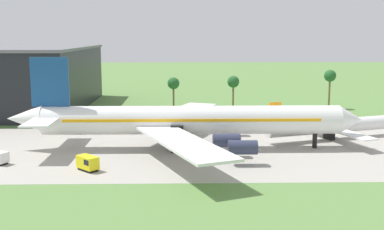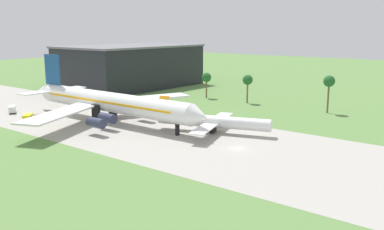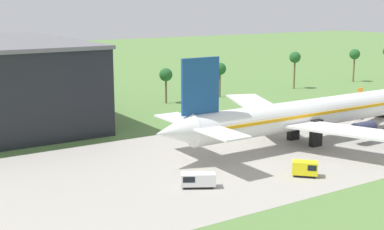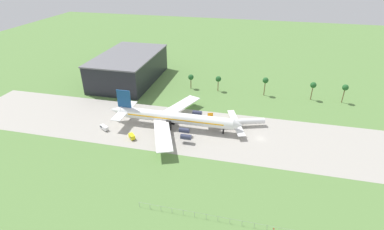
{
  "view_description": "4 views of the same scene",
  "coord_description": "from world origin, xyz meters",
  "views": [
    {
      "loc": [
        -44.66,
        -92.46,
        22.42
      ],
      "look_at": [
        -42.62,
        0.69,
        6.79
      ],
      "focal_mm": 45.0,
      "sensor_mm": 36.0,
      "label": 1
    },
    {
      "loc": [
        49.01,
        -78.21,
        26.34
      ],
      "look_at": [
        -13.44,
        0.69,
        5.79
      ],
      "focal_mm": 40.0,
      "sensor_mm": 36.0,
      "label": 2
    },
    {
      "loc": [
        -119.27,
        -72.9,
        27.0
      ],
      "look_at": [
        -71.81,
        0.69,
        8.59
      ],
      "focal_mm": 50.0,
      "sensor_mm": 36.0,
      "label": 3
    },
    {
      "loc": [
        -3.92,
        -126.38,
        78.89
      ],
      "look_at": [
        -35.16,
        5.0,
        6.0
      ],
      "focal_mm": 28.0,
      "sensor_mm": 36.0,
      "label": 4
    }
  ],
  "objects": [
    {
      "name": "terminal_building",
      "position": [
        -92.3,
        56.17,
        9.38
      ],
      "size": [
        36.72,
        61.2,
        18.72
      ],
      "color": "black",
      "rests_on": "ground_plane"
    },
    {
      "name": "regional_aircraft",
      "position": [
        -12.94,
        8.51,
        2.89
      ],
      "size": [
        29.21,
        26.58,
        8.77
      ],
      "color": "white",
      "rests_on": "ground_plane"
    },
    {
      "name": "ground_plane",
      "position": [
        0.0,
        0.0,
        0.0
      ],
      "size": [
        600.0,
        600.0,
        0.0
      ],
      "primitive_type": "plane",
      "color": "#5B8442"
    },
    {
      "name": "taxiway_strip",
      "position": [
        0.0,
        0.0,
        0.01
      ],
      "size": [
        320.0,
        44.0,
        0.02
      ],
      "color": "#A8A399",
      "rests_on": "ground_plane"
    },
    {
      "name": "jet_airliner",
      "position": [
        -43.93,
        0.69,
        5.72
      ],
      "size": [
        69.88,
        60.05,
        18.14
      ],
      "color": "white",
      "rests_on": "ground_plane"
    },
    {
      "name": "baggage_tug",
      "position": [
        -77.61,
        -9.67,
        1.22
      ],
      "size": [
        5.43,
        4.32,
        2.24
      ],
      "color": "black",
      "rests_on": "ground_plane"
    },
    {
      "name": "no_stopping_sign",
      "position": [
        6.06,
        -55.31,
        1.05
      ],
      "size": [
        0.44,
        0.08,
        1.68
      ],
      "color": "gray",
      "rests_on": "ground_plane"
    },
    {
      "name": "fuel_truck",
      "position": [
        -60.25,
        -14.65,
        1.34
      ],
      "size": [
        4.21,
        4.22,
        2.49
      ],
      "color": "black",
      "rests_on": "ground_plane"
    },
    {
      "name": "perimeter_fence",
      "position": [
        0.0,
        -55.0,
        1.45
      ],
      "size": [
        80.1,
        0.1,
        2.1
      ],
      "color": "gray",
      "rests_on": "ground_plane"
    },
    {
      "name": "palm_tree_row",
      "position": [
        -0.04,
        52.12,
        8.88
      ],
      "size": [
        96.94,
        3.6,
        11.87
      ],
      "color": "brown",
      "rests_on": "ground_plane"
    }
  ]
}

